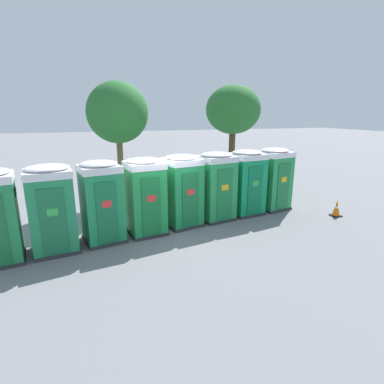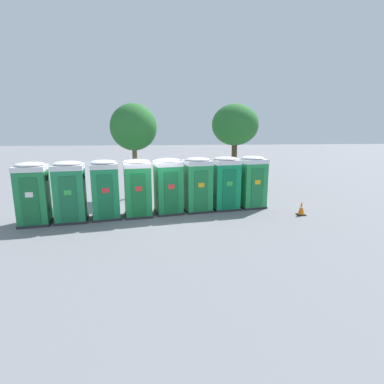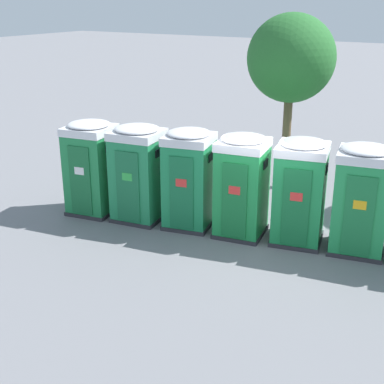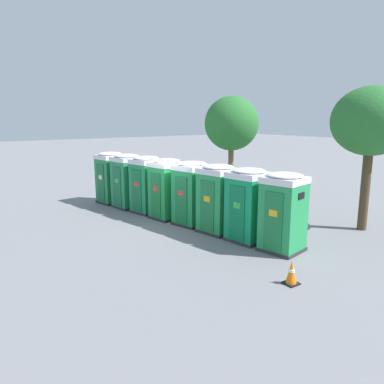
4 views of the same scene
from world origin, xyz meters
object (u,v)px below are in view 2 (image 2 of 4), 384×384
object	(u,v)px
portapotty_5	(197,184)
traffic_cone	(301,208)
portapotty_4	(168,186)
portapotty_7	(252,182)
street_tree_1	(235,125)
portapotty_6	(225,183)
street_tree_0	(134,128)
portapotty_0	(33,193)
portapotty_1	(70,191)
portapotty_3	(138,188)
portapotty_2	(105,189)

from	to	relation	value
portapotty_5	traffic_cone	bearing A→B (deg)	-14.92
portapotty_4	portapotty_7	distance (m)	4.18
portapotty_7	street_tree_1	size ratio (longest dim) A/B	0.48
portapotty_4	traffic_cone	world-z (taller)	portapotty_4
portapotty_6	street_tree_0	distance (m)	6.02
portapotty_6	portapotty_7	xyz separation A→B (m)	(1.37, 0.22, 0.00)
portapotty_0	portapotty_1	size ratio (longest dim) A/B	1.00
portapotty_1	street_tree_0	bearing A→B (deg)	61.62
street_tree_0	street_tree_1	bearing A→B (deg)	13.60
portapotty_5	portapotty_3	bearing A→B (deg)	-168.31
portapotty_1	portapotty_7	world-z (taller)	same
portapotty_4	street_tree_0	size ratio (longest dim) A/B	0.49
portapotty_4	portapotty_5	distance (m)	1.39
portapotty_6	street_tree_0	world-z (taller)	street_tree_0
portapotty_7	street_tree_0	bearing A→B (deg)	154.29
portapotty_5	portapotty_6	xyz separation A→B (m)	(1.37, 0.23, -0.00)
portapotty_0	portapotty_4	size ratio (longest dim) A/B	1.00
portapotty_2	street_tree_0	xyz separation A→B (m)	(0.98, 4.04, 2.61)
portapotty_1	portapotty_3	size ratio (longest dim) A/B	1.00
portapotty_6	portapotty_7	world-z (taller)	same
portapotty_5	street_tree_1	xyz separation A→B (m)	(2.90, 4.73, 2.75)
portapotty_1	traffic_cone	size ratio (longest dim) A/B	3.97
portapotty_0	street_tree_0	xyz separation A→B (m)	(3.71, 4.59, 2.61)
portapotty_3	street_tree_1	xyz separation A→B (m)	(5.63, 5.29, 2.75)
portapotty_1	street_tree_1	distance (m)	10.54
portapotty_7	street_tree_0	size ratio (longest dim) A/B	0.49
portapotty_1	street_tree_1	xyz separation A→B (m)	(8.37, 5.79, 2.75)
portapotty_6	portapotty_0	bearing A→B (deg)	-169.32
street_tree_1	portapotty_2	bearing A→B (deg)	-141.89
portapotty_2	portapotty_4	world-z (taller)	same
street_tree_0	traffic_cone	xyz separation A→B (m)	(7.71, -4.49, -3.58)
portapotty_6	traffic_cone	xyz separation A→B (m)	(3.21, -1.45, -0.97)
traffic_cone	street_tree_1	bearing A→B (deg)	105.82
portapotty_2	portapotty_5	bearing A→B (deg)	10.59
portapotty_5	portapotty_7	distance (m)	2.78
portapotty_5	portapotty_6	bearing A→B (deg)	9.32
portapotty_1	street_tree_0	world-z (taller)	street_tree_0
portapotty_2	street_tree_0	distance (m)	4.91
portapotty_5	portapotty_7	size ratio (longest dim) A/B	1.00
portapotty_3	traffic_cone	size ratio (longest dim) A/B	3.97
portapotty_0	portapotty_2	distance (m)	2.78
portapotty_1	portapotty_4	distance (m)	4.18
portapotty_2	portapotty_3	size ratio (longest dim) A/B	1.00
portapotty_5	street_tree_0	size ratio (longest dim) A/B	0.49
portapotty_3	portapotty_4	xyz separation A→B (m)	(1.35, 0.33, -0.00)
portapotty_5	traffic_cone	xyz separation A→B (m)	(4.59, -1.22, -0.97)
portapotty_3	portapotty_7	bearing A→B (deg)	10.45
portapotty_2	portapotty_1	bearing A→B (deg)	-167.58
portapotty_7	street_tree_0	world-z (taller)	street_tree_0
portapotty_2	portapotty_7	xyz separation A→B (m)	(6.85, 1.21, -0.00)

